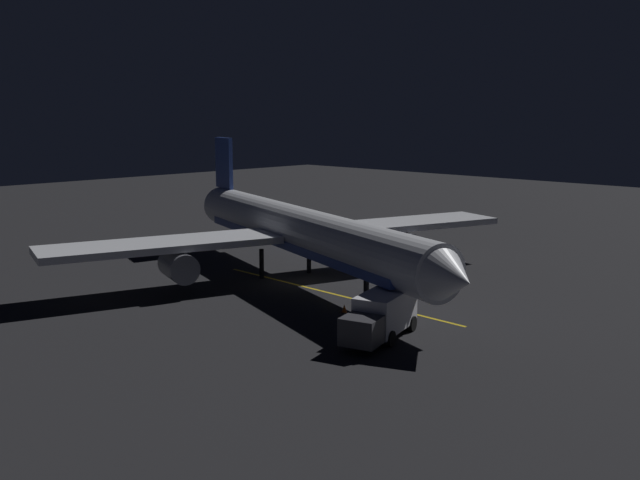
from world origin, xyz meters
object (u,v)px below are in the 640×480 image
traffic_cone_near_right (383,273)px  traffic_cone_near_left (344,309)px  airliner (297,232)px  baggage_truck (381,316)px  catering_truck (365,243)px  ground_crew_worker (437,284)px

traffic_cone_near_right → traffic_cone_near_left: bearing=26.5°
airliner → traffic_cone_near_right: (-5.83, 3.64, -3.55)m
airliner → baggage_truck: 15.46m
catering_truck → ground_crew_worker: (6.93, 12.65, -0.36)m
baggage_truck → traffic_cone_near_right: size_ratio=12.30×
catering_truck → traffic_cone_near_right: (4.63, 5.88, -1.00)m
airliner → traffic_cone_near_left: 10.17m
traffic_cone_near_right → baggage_truck: bearing=39.0°
baggage_truck → ground_crew_worker: baggage_truck is taller
baggage_truck → ground_crew_worker: bearing=-161.9°
traffic_cone_near_left → airliner: bearing=-115.5°
catering_truck → traffic_cone_near_right: 7.55m
baggage_truck → ground_crew_worker: 10.71m
traffic_cone_near_left → catering_truck: bearing=-143.4°
traffic_cone_near_left → traffic_cone_near_right: (-9.93, -4.95, 0.00)m
airliner → traffic_cone_near_right: bearing=148.0°
airliner → catering_truck: bearing=-167.9°
baggage_truck → traffic_cone_near_left: baggage_truck is taller
traffic_cone_near_left → traffic_cone_near_right: size_ratio=1.00×
baggage_truck → catering_truck: baggage_truck is taller
airliner → ground_crew_worker: 11.38m
traffic_cone_near_left → ground_crew_worker: bearing=166.6°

